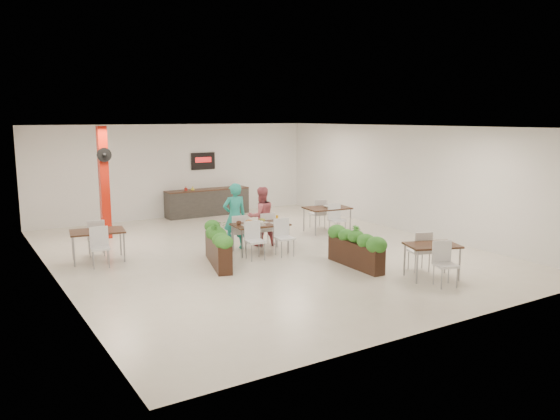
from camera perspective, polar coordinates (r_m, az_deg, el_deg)
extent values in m
plane|color=beige|center=(14.15, -1.82, -4.39)|extent=(12.00, 12.00, 0.00)
cube|color=white|center=(19.25, -10.80, 4.03)|extent=(10.00, 0.10, 3.20)
cube|color=white|center=(9.21, 17.08, -2.28)|extent=(10.00, 0.10, 3.20)
cube|color=white|center=(12.19, -22.70, 0.24)|extent=(0.10, 12.00, 3.20)
cube|color=white|center=(16.88, 13.05, 3.18)|extent=(0.10, 12.00, 3.20)
cube|color=white|center=(13.73, -1.89, 8.68)|extent=(10.00, 12.00, 0.04)
cube|color=red|center=(16.27, -17.91, 2.72)|extent=(0.25, 0.25, 3.20)
cylinder|color=black|center=(16.03, -17.90, 5.50)|extent=(0.40, 0.06, 0.40)
sphere|color=black|center=(15.99, -17.86, 5.49)|extent=(0.12, 0.12, 0.12)
cube|color=#2B2926|center=(19.45, -7.58, 0.76)|extent=(3.00, 0.60, 0.90)
cube|color=black|center=(19.39, -7.61, 2.14)|extent=(3.00, 0.62, 0.04)
cube|color=black|center=(19.57, -8.04, 5.08)|extent=(0.90, 0.04, 0.60)
cube|color=red|center=(19.53, -8.01, 5.22)|extent=(0.60, 0.02, 0.18)
imported|color=maroon|center=(19.06, -9.81, 2.30)|extent=(0.09, 0.09, 0.19)
imported|color=yellow|center=(19.16, -9.12, 2.32)|extent=(0.13, 0.13, 0.17)
cube|color=black|center=(13.95, -2.08, -1.52)|extent=(1.47, 0.93, 0.04)
cylinder|color=gray|center=(13.48, -3.97, -3.57)|extent=(0.04, 0.04, 0.71)
cylinder|color=gray|center=(14.00, 0.90, -3.05)|extent=(0.04, 0.04, 0.71)
cylinder|color=gray|center=(14.10, -5.01, -2.99)|extent=(0.04, 0.04, 0.71)
cylinder|color=gray|center=(14.59, -0.31, -2.52)|extent=(0.04, 0.04, 0.71)
cube|color=white|center=(14.40, -4.50, -2.33)|extent=(0.46, 0.46, 0.05)
cube|color=white|center=(14.17, -4.23, -1.49)|extent=(0.42, 0.08, 0.45)
cylinder|color=gray|center=(14.66, -4.11, -3.04)|extent=(0.02, 0.02, 0.43)
cylinder|color=gray|center=(14.54, -5.36, -3.17)|extent=(0.02, 0.02, 0.43)
cylinder|color=gray|center=(14.36, -3.60, -3.31)|extent=(0.02, 0.02, 0.43)
cylinder|color=gray|center=(14.23, -4.87, -3.44)|extent=(0.02, 0.02, 0.43)
cube|color=white|center=(14.70, -1.60, -2.05)|extent=(0.46, 0.46, 0.05)
cube|color=white|center=(14.48, -1.29, -1.22)|extent=(0.42, 0.08, 0.45)
cylinder|color=gray|center=(14.97, -1.27, -2.75)|extent=(0.02, 0.02, 0.43)
cylinder|color=gray|center=(14.84, -2.46, -2.88)|extent=(0.02, 0.02, 0.43)
cylinder|color=gray|center=(14.67, -0.71, -3.01)|extent=(0.02, 0.02, 0.43)
cylinder|color=gray|center=(14.53, -1.92, -3.14)|extent=(0.02, 0.02, 0.43)
cube|color=white|center=(13.31, -2.59, -3.30)|extent=(0.46, 0.46, 0.05)
cube|color=white|center=(13.43, -2.93, -2.10)|extent=(0.42, 0.08, 0.45)
cylinder|color=gray|center=(13.15, -2.97, -4.52)|extent=(0.02, 0.02, 0.43)
cylinder|color=gray|center=(13.29, -1.62, -4.37)|extent=(0.02, 0.02, 0.43)
cylinder|color=gray|center=(13.46, -3.54, -4.20)|extent=(0.02, 0.02, 0.43)
cylinder|color=gray|center=(13.59, -2.21, -4.05)|extent=(0.02, 0.02, 0.43)
cube|color=white|center=(13.64, 0.49, -2.97)|extent=(0.46, 0.46, 0.05)
cube|color=white|center=(13.76, 0.14, -1.80)|extent=(0.42, 0.08, 0.45)
cylinder|color=gray|center=(13.48, 0.17, -4.16)|extent=(0.02, 0.02, 0.43)
cylinder|color=gray|center=(13.62, 1.45, -4.01)|extent=(0.02, 0.02, 0.43)
cylinder|color=gray|center=(13.77, -0.46, -3.86)|extent=(0.02, 0.02, 0.43)
cylinder|color=gray|center=(13.92, 0.81, -3.71)|extent=(0.02, 0.02, 0.43)
cube|color=white|center=(13.72, -3.24, -1.61)|extent=(0.33, 0.33, 0.01)
ellipsoid|color=brown|center=(13.70, -3.25, -1.30)|extent=(0.22, 0.22, 0.13)
cube|color=white|center=(14.09, -1.90, -1.29)|extent=(0.28, 0.28, 0.01)
ellipsoid|color=orange|center=(14.08, -1.91, -1.05)|extent=(0.18, 0.18, 0.11)
cube|color=white|center=(14.00, -0.38, -1.36)|extent=(0.28, 0.28, 0.01)
ellipsoid|color=#441D0D|center=(13.99, -0.38, -1.14)|extent=(0.16, 0.16, 0.10)
cube|color=white|center=(13.76, -1.96, -1.56)|extent=(0.20, 0.20, 0.01)
ellipsoid|color=white|center=(13.76, -1.96, -1.38)|extent=(0.12, 0.12, 0.07)
cylinder|color=#FFAD1A|center=(14.29, -0.31, -0.86)|extent=(0.07, 0.07, 0.15)
imported|color=brown|center=(13.82, -4.33, -1.36)|extent=(0.12, 0.12, 0.10)
imported|color=teal|center=(14.30, -4.76, -0.67)|extent=(0.68, 0.48, 1.75)
imported|color=#D05C67|center=(14.69, -1.98, -0.67)|extent=(0.83, 0.68, 1.60)
cube|color=black|center=(12.92, -6.48, -4.36)|extent=(0.82, 1.93, 0.64)
ellipsoid|color=#1B5F1B|center=(12.04, -5.87, -3.24)|extent=(0.40, 0.40, 0.32)
ellipsoid|color=#1B5F1B|center=(12.43, -6.21, -2.83)|extent=(0.40, 0.40, 0.32)
ellipsoid|color=#1B5F1B|center=(12.82, -6.52, -2.46)|extent=(0.40, 0.40, 0.32)
ellipsoid|color=#1B5F1B|center=(13.21, -6.81, -2.10)|extent=(0.40, 0.40, 0.32)
ellipsoid|color=#1B5F1B|center=(13.60, -7.09, -1.76)|extent=(0.40, 0.40, 0.32)
imported|color=#1B5F1B|center=(12.80, -6.53, -2.07)|extent=(0.37, 0.32, 0.41)
cube|color=black|center=(12.80, 7.88, -4.62)|extent=(0.36, 1.79, 0.59)
ellipsoid|color=#1B5F1B|center=(12.15, 10.06, -3.44)|extent=(0.40, 0.40, 0.32)
ellipsoid|color=#1B5F1B|center=(12.43, 8.97, -3.11)|extent=(0.40, 0.40, 0.32)
ellipsoid|color=#1B5F1B|center=(12.71, 7.93, -2.79)|extent=(0.40, 0.40, 0.32)
ellipsoid|color=#1B5F1B|center=(13.00, 6.93, -2.49)|extent=(0.40, 0.40, 0.32)
ellipsoid|color=#1B5F1B|center=(13.29, 5.98, -2.20)|extent=(0.40, 0.40, 0.32)
imported|color=#1B5F1B|center=(12.69, 7.93, -2.47)|extent=(0.22, 0.22, 0.39)
cube|color=black|center=(13.83, -18.55, -2.13)|extent=(1.36, 1.01, 0.04)
cylinder|color=gray|center=(13.53, -20.73, -4.13)|extent=(0.04, 0.04, 0.71)
cylinder|color=gray|center=(13.61, -15.97, -3.80)|extent=(0.04, 0.04, 0.71)
cylinder|color=gray|center=(14.23, -20.85, -3.48)|extent=(0.04, 0.04, 0.71)
cylinder|color=gray|center=(14.30, -16.32, -3.17)|extent=(0.04, 0.04, 0.71)
cube|color=white|center=(14.47, -18.68, -2.76)|extent=(0.48, 0.48, 0.05)
cube|color=white|center=(14.24, -18.67, -1.93)|extent=(0.42, 0.10, 0.45)
cylinder|color=gray|center=(14.70, -18.02, -3.47)|extent=(0.02, 0.02, 0.43)
cylinder|color=gray|center=(14.68, -19.34, -3.56)|extent=(0.02, 0.02, 0.43)
cylinder|color=gray|center=(14.37, -17.90, -3.76)|extent=(0.02, 0.02, 0.43)
cylinder|color=gray|center=(14.35, -19.25, -3.86)|extent=(0.02, 0.02, 0.43)
cube|color=white|center=(13.30, -18.27, -3.80)|extent=(0.48, 0.48, 0.05)
cube|color=white|center=(13.43, -18.40, -2.59)|extent=(0.42, 0.10, 0.45)
cylinder|color=gray|center=(13.18, -18.90, -5.01)|extent=(0.02, 0.02, 0.43)
cylinder|color=gray|center=(13.21, -17.42, -4.91)|extent=(0.02, 0.02, 0.43)
cylinder|color=gray|center=(13.51, -19.00, -4.66)|extent=(0.02, 0.02, 0.43)
cylinder|color=gray|center=(13.53, -17.56, -4.56)|extent=(0.02, 0.02, 0.43)
imported|color=white|center=(13.82, -18.56, -1.94)|extent=(0.22, 0.22, 0.05)
cube|color=black|center=(16.53, 4.95, 0.22)|extent=(1.40, 1.02, 0.04)
cylinder|color=gray|center=(15.99, 3.76, -1.46)|extent=(0.04, 0.04, 0.71)
cylinder|color=gray|center=(16.58, 7.36, -1.11)|extent=(0.04, 0.04, 0.71)
cylinder|color=gray|center=(16.64, 2.51, -1.01)|extent=(0.04, 0.04, 0.71)
cylinder|color=gray|center=(17.21, 6.02, -0.69)|extent=(0.04, 0.04, 0.71)
cube|color=white|center=(17.09, 3.93, -0.41)|extent=(0.47, 0.47, 0.05)
cube|color=white|center=(16.89, 4.25, 0.32)|extent=(0.42, 0.09, 0.45)
cylinder|color=gray|center=(17.36, 4.14, -1.04)|extent=(0.02, 0.02, 0.43)
cylinder|color=gray|center=(17.20, 3.15, -1.13)|extent=(0.02, 0.02, 0.43)
cylinder|color=gray|center=(17.07, 4.70, -1.23)|extent=(0.02, 0.02, 0.43)
cylinder|color=gray|center=(16.91, 3.69, -1.33)|extent=(0.02, 0.02, 0.43)
cube|color=white|center=(16.07, 6.00, -1.09)|extent=(0.47, 0.47, 0.05)
cube|color=white|center=(16.19, 5.67, -0.11)|extent=(0.42, 0.09, 0.45)
cylinder|color=gray|center=(15.89, 5.78, -2.07)|extent=(0.02, 0.02, 0.43)
cylinder|color=gray|center=(16.06, 6.82, -1.96)|extent=(0.02, 0.02, 0.43)
cylinder|color=gray|center=(16.17, 5.16, -1.85)|extent=(0.02, 0.02, 0.43)
cylinder|color=gray|center=(16.35, 6.19, -1.75)|extent=(0.02, 0.02, 0.43)
imported|color=white|center=(16.52, 4.95, 0.37)|extent=(0.22, 0.22, 0.05)
cube|color=black|center=(12.16, 15.64, -3.56)|extent=(1.27, 1.05, 0.04)
cylinder|color=gray|center=(11.77, 14.13, -5.82)|extent=(0.04, 0.04, 0.71)
cylinder|color=gray|center=(12.22, 18.25, -5.44)|extent=(0.04, 0.04, 0.71)
cylinder|color=gray|center=(12.30, 12.89, -5.10)|extent=(0.04, 0.04, 0.71)
cylinder|color=gray|center=(12.73, 16.88, -4.77)|extent=(0.04, 0.04, 0.71)
cube|color=white|center=(12.74, 14.34, -4.20)|extent=(0.54, 0.54, 0.05)
cube|color=white|center=(12.52, 14.77, -3.29)|extent=(0.41, 0.18, 0.45)
cylinder|color=gray|center=(13.02, 14.63, -4.98)|extent=(0.02, 0.02, 0.43)
cylinder|color=gray|center=(12.87, 13.28, -5.09)|extent=(0.02, 0.02, 0.43)
cylinder|color=gray|center=(12.72, 15.32, -5.35)|extent=(0.02, 0.02, 0.43)
cylinder|color=gray|center=(12.58, 13.94, -5.47)|extent=(0.02, 0.02, 0.43)
cube|color=white|center=(11.71, 16.94, -5.54)|extent=(0.54, 0.54, 0.05)
cube|color=white|center=(11.81, 16.55, -4.14)|extent=(0.41, 0.18, 0.45)
cylinder|color=gray|center=(11.55, 16.54, -6.94)|extent=(0.02, 0.02, 0.43)
cylinder|color=gray|center=(11.71, 18.01, -6.79)|extent=(0.02, 0.02, 0.43)
cylinder|color=gray|center=(11.84, 15.76, -6.50)|extent=(0.02, 0.02, 0.43)
cylinder|color=gray|center=(12.00, 17.20, -6.36)|extent=(0.02, 0.02, 0.43)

